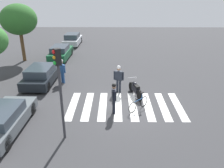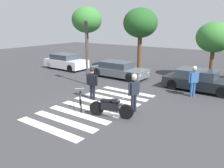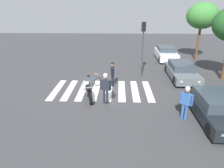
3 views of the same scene
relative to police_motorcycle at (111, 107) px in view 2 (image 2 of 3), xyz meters
The scene contains 14 objects.
ground_plane 1.66m from the police_motorcycle, 153.60° to the left, with size 60.00×60.00×0.00m, color #38383A.
police_motorcycle is the anchor object (origin of this frame).
leaning_bicycle 1.85m from the police_motorcycle, behind, with size 1.22×1.20×0.99m.
officer_on_foot 1.38m from the police_motorcycle, 62.62° to the left, with size 0.34×0.67×1.89m.
officer_by_motorcycle 2.70m from the police_motorcycle, 148.16° to the left, with size 0.67×0.26×1.80m.
pedestrian_bystander 5.64m from the police_motorcycle, 67.23° to the left, with size 0.45×0.56×1.81m.
crosswalk_stripes 1.66m from the police_motorcycle, 153.60° to the left, with size 3.59×6.75×0.01m.
car_white_van 12.11m from the police_motorcycle, 145.53° to the left, with size 4.18×1.97×1.39m.
car_grey_coupe 7.93m from the police_motorcycle, 120.86° to the left, with size 4.54×1.97×1.24m.
car_black_suv 7.03m from the police_motorcycle, 72.56° to the left, with size 4.39×1.95×1.32m.
traffic_light_pole 6.40m from the police_motorcycle, 141.28° to the left, with size 0.34×0.35×4.28m.
street_tree_near 14.80m from the police_motorcycle, 134.94° to the left, with size 3.04×3.04×5.79m.
street_tree_mid 11.45m from the police_motorcycle, 111.59° to the left, with size 2.97×2.97×5.45m.
street_tree_far 10.64m from the police_motorcycle, 78.38° to the left, with size 2.58×2.58×4.27m.
Camera 2 is at (6.95, -8.56, 4.12)m, focal length 36.29 mm.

